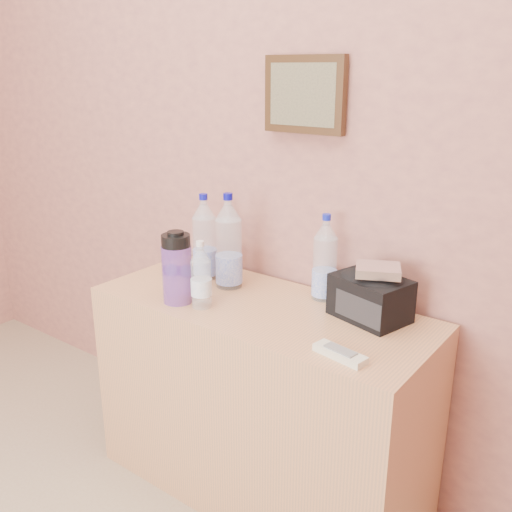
{
  "coord_description": "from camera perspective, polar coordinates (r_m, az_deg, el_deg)",
  "views": [
    {
      "loc": [
        1.14,
        0.33,
        1.49
      ],
      "look_at": [
        0.1,
        1.71,
        0.91
      ],
      "focal_mm": 40.0,
      "sensor_mm": 36.0,
      "label": 1
    }
  ],
  "objects": [
    {
      "name": "ac_remote",
      "position": [
        1.6,
        8.4,
        -9.66
      ],
      "size": [
        0.16,
        0.08,
        0.02
      ],
      "primitive_type": "cube",
      "rotation": [
        0.0,
        0.0,
        -0.17
      ],
      "color": "white",
      "rests_on": "dresser"
    },
    {
      "name": "picture_frame",
      "position": [
        1.95,
        4.87,
        15.78
      ],
      "size": [
        0.3,
        0.03,
        0.25
      ],
      "primitive_type": null,
      "color": "#382311",
      "rests_on": "room_shell"
    },
    {
      "name": "toiletry_bag",
      "position": [
        1.82,
        11.39,
        -3.87
      ],
      "size": [
        0.26,
        0.22,
        0.15
      ],
      "primitive_type": null,
      "rotation": [
        0.0,
        0.0,
        -0.26
      ],
      "color": "#252527",
      "rests_on": "dresser"
    },
    {
      "name": "sunglasses",
      "position": [
        2.2,
        -7.61,
        -1.46
      ],
      "size": [
        0.13,
        0.11,
        0.03
      ],
      "primitive_type": null,
      "rotation": [
        0.0,
        0.0,
        0.54
      ],
      "color": "black",
      "rests_on": "dresser"
    },
    {
      "name": "foil_packet",
      "position": [
        1.78,
        12.11,
        -1.39
      ],
      "size": [
        0.17,
        0.16,
        0.03
      ],
      "primitive_type": "cube",
      "rotation": [
        0.0,
        0.0,
        0.45
      ],
      "color": "white",
      "rests_on": "toiletry_bag"
    },
    {
      "name": "pet_large_b",
      "position": [
        2.12,
        -5.16,
        1.47
      ],
      "size": [
        0.09,
        0.09,
        0.32
      ],
      "rotation": [
        0.0,
        0.0,
        -0.19
      ],
      "color": "silver",
      "rests_on": "dresser"
    },
    {
      "name": "dresser",
      "position": [
        2.08,
        0.45,
        -14.19
      ],
      "size": [
        1.17,
        0.49,
        0.73
      ],
      "primitive_type": "cube",
      "color": "#A9754A",
      "rests_on": "ground"
    },
    {
      "name": "pet_small",
      "position": [
        1.87,
        -5.51,
        -2.24
      ],
      "size": [
        0.07,
        0.07,
        0.23
      ],
      "rotation": [
        0.0,
        0.0,
        -0.06
      ],
      "color": "silver",
      "rests_on": "dresser"
    },
    {
      "name": "pet_large_c",
      "position": [
        1.93,
        6.9,
        -0.6
      ],
      "size": [
        0.08,
        0.08,
        0.3
      ],
      "rotation": [
        0.0,
        0.0,
        -0.37
      ],
      "color": "#ACBFD4",
      "rests_on": "dresser"
    },
    {
      "name": "pet_large_a",
      "position": [
        2.03,
        -2.75,
        0.99
      ],
      "size": [
        0.09,
        0.09,
        0.34
      ],
      "rotation": [
        0.0,
        0.0,
        -0.27
      ],
      "color": "silver",
      "rests_on": "dresser"
    },
    {
      "name": "nalgene_bottle",
      "position": [
        1.92,
        -7.91,
        -1.16
      ],
      "size": [
        0.1,
        0.1,
        0.25
      ],
      "rotation": [
        0.0,
        0.0,
        -0.07
      ],
      "color": "#6537AC",
      "rests_on": "dresser"
    }
  ]
}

